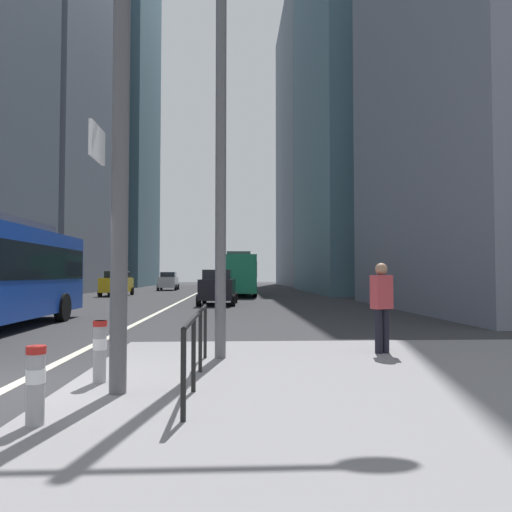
% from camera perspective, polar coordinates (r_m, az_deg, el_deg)
% --- Properties ---
extents(ground_plane, '(160.00, 160.00, 0.00)m').
position_cam_1_polar(ground_plane, '(27.16, -9.76, -5.76)').
color(ground_plane, '#303033').
extents(median_island, '(9.00, 10.00, 0.15)m').
position_cam_1_polar(median_island, '(6.49, 17.75, -16.44)').
color(median_island, gray).
rests_on(median_island, ground).
extents(lane_centre_line, '(0.20, 80.00, 0.01)m').
position_cam_1_polar(lane_centre_line, '(37.09, -7.85, -4.81)').
color(lane_centre_line, beige).
rests_on(lane_centre_line, ground).
extents(office_tower_left_mid, '(12.37, 21.21, 53.79)m').
position_cam_1_polar(office_tower_left_mid, '(57.35, -24.28, 24.04)').
color(office_tower_left_mid, slate).
rests_on(office_tower_left_mid, ground).
extents(office_tower_left_far, '(13.95, 17.75, 50.43)m').
position_cam_1_polar(office_tower_left_far, '(76.69, -17.82, 15.73)').
color(office_tower_left_far, slate).
rests_on(office_tower_left_far, ground).
extents(office_tower_right_mid, '(13.05, 21.22, 35.51)m').
position_cam_1_polar(office_tower_right_mid, '(50.02, 13.93, 16.57)').
color(office_tower_right_mid, slate).
rests_on(office_tower_right_mid, ground).
extents(office_tower_right_far, '(12.07, 25.62, 43.76)m').
position_cam_1_polar(office_tower_right_far, '(76.78, 7.88, 13.03)').
color(office_tower_right_far, slate).
rests_on(office_tower_right_far, ground).
extents(city_bus_red_receding, '(2.70, 11.69, 3.40)m').
position_cam_1_polar(city_bus_red_receding, '(38.62, -2.16, -2.01)').
color(city_bus_red_receding, '#198456').
rests_on(city_bus_red_receding, ground).
extents(car_oncoming_mid, '(2.14, 4.21, 1.94)m').
position_cam_1_polar(car_oncoming_mid, '(51.76, -10.51, -2.97)').
color(car_oncoming_mid, silver).
rests_on(car_oncoming_mid, ground).
extents(car_receding_near, '(2.20, 4.36, 1.94)m').
position_cam_1_polar(car_receding_near, '(26.52, -4.60, -3.73)').
color(car_receding_near, black).
rests_on(car_receding_near, ground).
extents(car_receding_far, '(2.16, 4.54, 1.94)m').
position_cam_1_polar(car_receding_far, '(66.02, -2.94, -2.84)').
color(car_receding_far, maroon).
rests_on(car_receding_far, ground).
extents(car_oncoming_far, '(2.12, 4.50, 1.94)m').
position_cam_1_polar(car_oncoming_far, '(38.99, -16.41, -3.17)').
color(car_oncoming_far, gold).
rests_on(car_oncoming_far, ground).
extents(street_lamp_post, '(5.50, 0.32, 8.00)m').
position_cam_1_polar(street_lamp_post, '(9.46, -4.23, 20.15)').
color(street_lamp_post, '#56565B').
rests_on(street_lamp_post, median_island).
extents(bollard_right, '(0.20, 0.20, 0.80)m').
position_cam_1_polar(bollard_right, '(5.46, -25.01, -13.46)').
color(bollard_right, '#99999E').
rests_on(bollard_right, median_island).
extents(bollard_back, '(0.20, 0.20, 0.87)m').
position_cam_1_polar(bollard_back, '(7.18, -18.30, -10.47)').
color(bollard_back, '#99999E').
rests_on(bollard_back, median_island).
extents(pedestrian_railing, '(0.06, 3.81, 0.98)m').
position_cam_1_polar(pedestrian_railing, '(6.95, -7.08, -8.98)').
color(pedestrian_railing, black).
rests_on(pedestrian_railing, median_island).
extents(pedestrian_waiting, '(0.44, 0.37, 1.75)m').
position_cam_1_polar(pedestrian_waiting, '(9.61, 14.89, -5.45)').
color(pedestrian_waiting, black).
rests_on(pedestrian_waiting, median_island).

